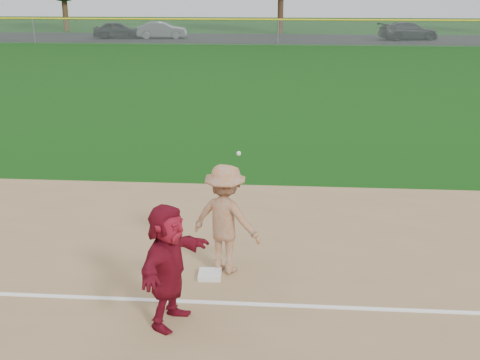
# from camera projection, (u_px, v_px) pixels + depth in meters

# --- Properties ---
(ground) EXTENTS (160.00, 160.00, 0.00)m
(ground) POSITION_uv_depth(u_px,v_px,m) (233.00, 281.00, 10.17)
(ground) COLOR #0E3D0B
(ground) RESTS_ON ground
(foul_line) EXTENTS (60.00, 0.10, 0.01)m
(foul_line) POSITION_uv_depth(u_px,v_px,m) (228.00, 303.00, 9.40)
(foul_line) COLOR white
(foul_line) RESTS_ON infield_dirt
(parking_asphalt) EXTENTS (120.00, 10.00, 0.01)m
(parking_asphalt) POSITION_uv_depth(u_px,v_px,m) (279.00, 39.00, 53.72)
(parking_asphalt) COLOR black
(parking_asphalt) RESTS_ON ground
(first_base) EXTENTS (0.40, 0.40, 0.09)m
(first_base) POSITION_uv_depth(u_px,v_px,m) (210.00, 275.00, 10.24)
(first_base) COLOR white
(first_base) RESTS_ON infield_dirt
(base_runner) EXTENTS (1.07, 1.80, 1.85)m
(base_runner) POSITION_uv_depth(u_px,v_px,m) (168.00, 265.00, 8.60)
(base_runner) COLOR maroon
(base_runner) RESTS_ON infield_dirt
(car_left) EXTENTS (4.53, 2.28, 1.48)m
(car_left) POSITION_uv_depth(u_px,v_px,m) (118.00, 30.00, 53.62)
(car_left) COLOR black
(car_left) RESTS_ON parking_asphalt
(car_mid) EXTENTS (4.59, 2.11, 1.46)m
(car_mid) POSITION_uv_depth(u_px,v_px,m) (162.00, 30.00, 53.64)
(car_mid) COLOR #515458
(car_mid) RESTS_ON parking_asphalt
(car_right) EXTENTS (5.56, 3.43, 1.50)m
(car_right) POSITION_uv_depth(u_px,v_px,m) (409.00, 31.00, 52.25)
(car_right) COLOR black
(car_right) RESTS_ON parking_asphalt
(first_base_play) EXTENTS (1.41, 1.11, 2.23)m
(first_base_play) POSITION_uv_depth(u_px,v_px,m) (226.00, 219.00, 10.19)
(first_base_play) COLOR gray
(first_base_play) RESTS_ON infield_dirt
(outfield_fence) EXTENTS (110.00, 0.12, 110.00)m
(outfield_fence) POSITION_uv_depth(u_px,v_px,m) (278.00, 20.00, 47.42)
(outfield_fence) COLOR #999EA0
(outfield_fence) RESTS_ON ground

